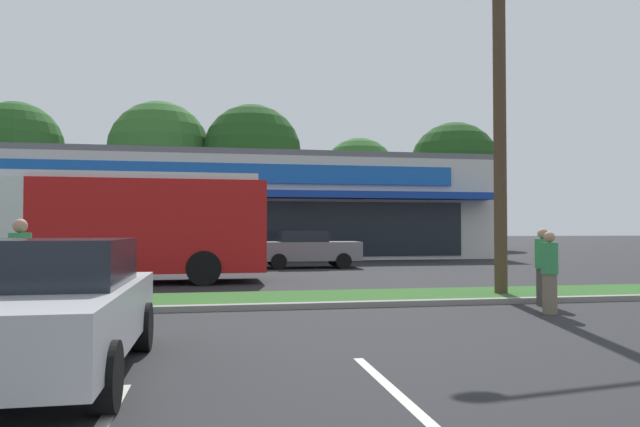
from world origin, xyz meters
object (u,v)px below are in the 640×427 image
at_px(utility_pole, 495,45).
at_px(city_bus, 58,224).
at_px(car_1, 44,307).
at_px(pedestrian_by_pole, 19,271).
at_px(pedestrian_mid, 550,272).
at_px(pedestrian_near_bench, 543,267).
at_px(car_2, 307,249).

height_order(utility_pole, city_bus, utility_pole).
bearing_deg(utility_pole, car_1, -144.99).
xyz_separation_m(utility_pole, car_1, (-8.34, -5.84, -5.21)).
bearing_deg(pedestrian_by_pole, pedestrian_mid, -109.93).
bearing_deg(city_bus, pedestrian_mid, 143.36).
bearing_deg(pedestrian_near_bench, utility_pole, -146.18).
relative_size(car_1, pedestrian_mid, 2.71).
bearing_deg(pedestrian_mid, car_1, -89.91).
relative_size(car_1, pedestrian_by_pole, 2.37).
height_order(car_1, pedestrian_mid, pedestrian_mid).
xyz_separation_m(utility_pole, pedestrian_by_pole, (-9.76, -2.05, -5.08)).
bearing_deg(utility_pole, pedestrian_near_bench, -75.57).
relative_size(utility_pole, pedestrian_near_bench, 6.90).
distance_m(utility_pole, car_2, 12.60).
bearing_deg(pedestrian_mid, utility_pole, 153.54).
distance_m(pedestrian_by_pole, pedestrian_mid, 9.59).
height_order(car_1, pedestrian_near_bench, pedestrian_near_bench).
xyz_separation_m(car_2, pedestrian_by_pole, (-7.05, -13.21, 0.11)).
height_order(car_2, pedestrian_by_pole, pedestrian_by_pole).
xyz_separation_m(pedestrian_near_bench, pedestrian_by_pole, (-10.12, -0.67, 0.08)).
bearing_deg(pedestrian_by_pole, car_2, -45.48).
distance_m(city_bus, pedestrian_by_pole, 7.62).
xyz_separation_m(city_bus, pedestrian_near_bench, (11.38, -6.79, -0.95)).
bearing_deg(car_1, city_bus, -166.58).
bearing_deg(pedestrian_near_bench, city_bus, -101.43).
relative_size(utility_pole, pedestrian_by_pole, 6.25).
distance_m(car_2, pedestrian_by_pole, 14.97).
bearing_deg(city_bus, utility_pole, 153.26).
distance_m(car_1, pedestrian_by_pole, 4.05).
bearing_deg(pedestrian_mid, city_bus, -148.34).
height_order(city_bus, pedestrian_by_pole, city_bus).
xyz_separation_m(utility_pole, pedestrian_mid, (-0.18, -2.48, -5.19)).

